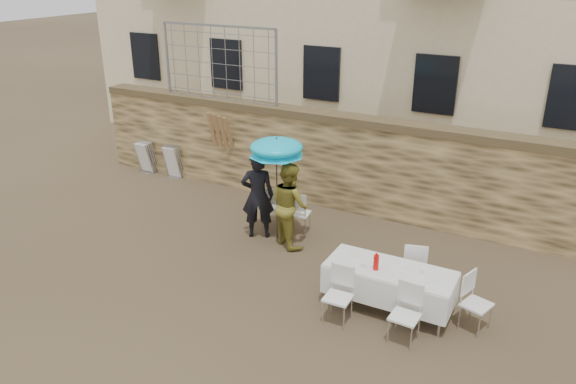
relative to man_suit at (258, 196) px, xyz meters
The scene contains 17 objects.
ground 2.95m from the man_suit, 77.67° to the right, with size 80.00×80.00×0.00m, color brown.
stone_wall 2.35m from the man_suit, 75.24° to the left, with size 13.00×0.50×2.20m, color olive.
chain_link_fence 3.95m from the man_suit, 136.67° to the left, with size 3.20×0.06×1.80m, color gray, non-canonical shape.
man_suit is the anchor object (origin of this frame).
woman_dress 0.75m from the man_suit, ahead, with size 0.86×0.67×1.77m, color gold.
umbrella 1.10m from the man_suit, 14.04° to the left, with size 1.11×1.11×2.06m.
couple_chair_left 0.71m from the man_suit, 90.00° to the left, with size 0.48×0.48×0.96m, color white, non-canonical shape.
couple_chair_right 1.00m from the man_suit, 38.16° to the left, with size 0.48×0.48×0.96m, color white, non-canonical shape.
banquet_table 3.56m from the man_suit, 21.39° to the right, with size 2.10×0.85×0.78m.
soda_bottle 3.43m from the man_suit, 24.95° to the right, with size 0.09×0.09×0.26m, color red.
table_chair_front_left 3.42m from the man_suit, 37.08° to the right, with size 0.48×0.48×0.96m, color white, non-canonical shape.
table_chair_front_right 4.34m from the man_suit, 28.25° to the right, with size 0.48×0.48×0.96m, color white, non-canonical shape.
table_chair_back 3.57m from the man_suit, ahead, with size 0.48×0.48×0.96m, color white, non-canonical shape.
table_chair_side 4.88m from the man_suit, 14.25° to the right, with size 0.48×0.48×0.96m, color white, non-canonical shape.
chair_stack_left 5.10m from the man_suit, 156.97° to the left, with size 0.46×0.40×0.92m, color white, non-canonical shape.
chair_stack_right 4.29m from the man_suit, 152.24° to the left, with size 0.46×0.32×0.92m, color white, non-canonical shape.
wood_planks 2.99m from the man_suit, 136.59° to the left, with size 0.70×0.20×2.00m, color #A37749, non-canonical shape.
Camera 1 is at (4.99, -6.42, 5.46)m, focal length 35.00 mm.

